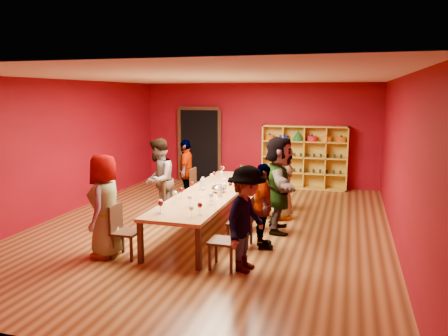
% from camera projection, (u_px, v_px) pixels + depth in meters
% --- Properties ---
extents(room_shell, '(7.10, 9.10, 3.04)m').
position_uv_depth(room_shell, '(211.00, 154.00, 8.67)').
color(room_shell, '#5B3418').
rests_on(room_shell, ground).
extents(tasting_table, '(1.10, 4.50, 0.75)m').
position_uv_depth(tasting_table, '(211.00, 193.00, 8.80)').
color(tasting_table, '#B3824A').
rests_on(tasting_table, ground).
extents(doorway, '(1.40, 0.17, 2.30)m').
position_uv_depth(doorway, '(200.00, 145.00, 13.43)').
color(doorway, black).
rests_on(doorway, ground).
extents(shelving_unit, '(2.40, 0.40, 1.80)m').
position_uv_depth(shelving_unit, '(304.00, 154.00, 12.45)').
color(shelving_unit, gold).
rests_on(shelving_unit, ground).
extents(chair_person_left_0, '(0.42, 0.42, 0.89)m').
position_uv_depth(chair_person_left_0, '(122.00, 228.00, 7.20)').
color(chair_person_left_0, '#311B10').
rests_on(chair_person_left_0, ground).
extents(person_left_0, '(0.62, 0.91, 1.71)m').
position_uv_depth(person_left_0, '(105.00, 206.00, 7.22)').
color(person_left_0, '#444549').
rests_on(person_left_0, ground).
extents(chair_person_left_2, '(0.42, 0.42, 0.89)m').
position_uv_depth(chair_person_left_2, '(172.00, 199.00, 9.20)').
color(chair_person_left_2, '#311B10').
rests_on(chair_person_left_2, ground).
extents(person_left_2, '(0.59, 0.92, 1.77)m').
position_uv_depth(person_left_2, '(159.00, 180.00, 9.22)').
color(person_left_2, pink).
rests_on(person_left_2, ground).
extents(chair_person_left_4, '(0.42, 0.42, 0.89)m').
position_uv_depth(chair_person_left_4, '(197.00, 184.00, 10.68)').
color(chair_person_left_4, '#311B10').
rests_on(chair_person_left_4, ground).
extents(person_left_4, '(0.59, 0.99, 1.59)m').
position_uv_depth(person_left_4, '(186.00, 172.00, 10.71)').
color(person_left_4, '#151C3C').
rests_on(person_left_4, ground).
extents(chair_person_right_0, '(0.42, 0.42, 0.89)m').
position_uv_depth(chair_person_right_0, '(229.00, 237.00, 6.73)').
color(chair_person_right_0, '#311B10').
rests_on(chair_person_right_0, ground).
extents(person_right_0, '(0.62, 1.11, 1.63)m').
position_uv_depth(person_right_0, '(246.00, 219.00, 6.59)').
color(person_right_0, '#CD898E').
rests_on(person_right_0, ground).
extents(chair_person_right_1, '(0.42, 0.42, 0.89)m').
position_uv_depth(chair_person_right_1, '(244.00, 219.00, 7.71)').
color(chair_person_right_1, '#311B10').
rests_on(chair_person_right_1, ground).
extents(person_right_1, '(0.65, 0.96, 1.51)m').
position_uv_depth(person_right_1, '(263.00, 206.00, 7.57)').
color(person_right_1, pink).
rests_on(person_right_1, ground).
extents(chair_person_right_2, '(0.42, 0.42, 0.89)m').
position_uv_depth(chair_person_right_2, '(257.00, 205.00, 8.68)').
color(chair_person_right_2, '#311B10').
rests_on(chair_person_right_2, ground).
extents(person_right_2, '(0.82, 1.81, 1.88)m').
position_uv_depth(person_right_2, '(279.00, 184.00, 8.48)').
color(person_right_2, '#121A32').
rests_on(person_right_2, ground).
extents(chair_person_right_3, '(0.42, 0.42, 0.89)m').
position_uv_depth(chair_person_right_3, '(265.00, 195.00, 9.57)').
color(chair_person_right_3, '#311B10').
rests_on(chair_person_right_3, ground).
extents(person_right_3, '(0.61, 0.91, 1.71)m').
position_uv_depth(person_right_3, '(281.00, 180.00, 9.42)').
color(person_right_3, '#4B4A4F').
rests_on(person_right_3, ground).
extents(chair_person_right_4, '(0.42, 0.42, 0.89)m').
position_uv_depth(chair_person_right_4, '(272.00, 188.00, 10.27)').
color(chair_person_right_4, '#311B10').
rests_on(chair_person_right_4, ground).
extents(person_right_4, '(0.46, 0.62, 1.65)m').
position_uv_depth(person_right_4, '(285.00, 175.00, 10.13)').
color(person_right_4, '#5985B8').
rests_on(person_right_4, ground).
extents(wine_glass_0, '(0.08, 0.08, 0.20)m').
position_uv_depth(wine_glass_0, '(221.00, 173.00, 9.96)').
color(wine_glass_0, silver).
rests_on(wine_glass_0, tasting_table).
extents(wine_glass_1, '(0.08, 0.08, 0.20)m').
position_uv_depth(wine_glass_1, '(200.00, 206.00, 7.06)').
color(wine_glass_1, silver).
rests_on(wine_glass_1, tasting_table).
extents(wine_glass_2, '(0.08, 0.08, 0.20)m').
position_uv_depth(wine_glass_2, '(212.00, 176.00, 9.64)').
color(wine_glass_2, silver).
rests_on(wine_glass_2, tasting_table).
extents(wine_glass_3, '(0.09, 0.09, 0.22)m').
position_uv_depth(wine_glass_3, '(175.00, 194.00, 7.82)').
color(wine_glass_3, silver).
rests_on(wine_glass_3, tasting_table).
extents(wine_glass_4, '(0.08, 0.08, 0.20)m').
position_uv_depth(wine_glass_4, '(190.00, 198.00, 7.59)').
color(wine_glass_4, silver).
rests_on(wine_glass_4, tasting_table).
extents(wine_glass_5, '(0.08, 0.08, 0.21)m').
position_uv_depth(wine_glass_5, '(224.00, 186.00, 8.56)').
color(wine_glass_5, silver).
rests_on(wine_glass_5, tasting_table).
extents(wine_glass_6, '(0.09, 0.09, 0.22)m').
position_uv_depth(wine_glass_6, '(160.00, 203.00, 7.20)').
color(wine_glass_6, silver).
rests_on(wine_glass_6, tasting_table).
extents(wine_glass_7, '(0.08, 0.08, 0.20)m').
position_uv_depth(wine_glass_7, '(182.00, 190.00, 8.17)').
color(wine_glass_7, silver).
rests_on(wine_glass_7, tasting_table).
extents(wine_glass_8, '(0.08, 0.08, 0.20)m').
position_uv_depth(wine_glass_8, '(192.00, 184.00, 8.75)').
color(wine_glass_8, silver).
rests_on(wine_glass_8, tasting_table).
extents(wine_glass_9, '(0.08, 0.08, 0.20)m').
position_uv_depth(wine_glass_9, '(212.00, 193.00, 7.97)').
color(wine_glass_9, silver).
rests_on(wine_glass_9, tasting_table).
extents(wine_glass_10, '(0.08, 0.08, 0.20)m').
position_uv_depth(wine_glass_10, '(223.00, 168.00, 10.59)').
color(wine_glass_10, silver).
rests_on(wine_glass_10, tasting_table).
extents(wine_glass_11, '(0.09, 0.09, 0.22)m').
position_uv_depth(wine_glass_11, '(250.00, 169.00, 10.49)').
color(wine_glass_11, silver).
rests_on(wine_glass_11, tasting_table).
extents(wine_glass_12, '(0.07, 0.07, 0.18)m').
position_uv_depth(wine_glass_12, '(230.00, 185.00, 8.77)').
color(wine_glass_12, silver).
rests_on(wine_glass_12, tasting_table).
extents(wine_glass_13, '(0.08, 0.08, 0.19)m').
position_uv_depth(wine_glass_13, '(202.00, 182.00, 8.99)').
color(wine_glass_13, silver).
rests_on(wine_glass_13, tasting_table).
extents(wine_glass_14, '(0.09, 0.09, 0.22)m').
position_uv_depth(wine_glass_14, '(211.00, 196.00, 7.69)').
color(wine_glass_14, silver).
rests_on(wine_glass_14, tasting_table).
extents(wine_glass_15, '(0.09, 0.09, 0.22)m').
position_uv_depth(wine_glass_15, '(221.00, 168.00, 10.56)').
color(wine_glass_15, silver).
rests_on(wine_glass_15, tasting_table).
extents(wine_glass_16, '(0.08, 0.08, 0.20)m').
position_uv_depth(wine_glass_16, '(214.00, 174.00, 9.87)').
color(wine_glass_16, silver).
rests_on(wine_glass_16, tasting_table).
extents(wine_glass_17, '(0.09, 0.09, 0.22)m').
position_uv_depth(wine_glass_17, '(161.00, 204.00, 7.12)').
color(wine_glass_17, silver).
rests_on(wine_glass_17, tasting_table).
extents(wine_glass_18, '(0.07, 0.07, 0.18)m').
position_uv_depth(wine_glass_18, '(203.00, 190.00, 8.29)').
color(wine_glass_18, silver).
rests_on(wine_glass_18, tasting_table).
extents(wine_glass_19, '(0.08, 0.08, 0.21)m').
position_uv_depth(wine_glass_19, '(224.00, 180.00, 9.09)').
color(wine_glass_19, silver).
rests_on(wine_glass_19, tasting_table).
extents(wine_glass_20, '(0.07, 0.07, 0.18)m').
position_uv_depth(wine_glass_20, '(236.00, 178.00, 9.49)').
color(wine_glass_20, silver).
rests_on(wine_glass_20, tasting_table).
extents(wine_glass_21, '(0.07, 0.07, 0.18)m').
position_uv_depth(wine_glass_21, '(191.00, 209.00, 6.93)').
color(wine_glass_21, silver).
rests_on(wine_glass_21, tasting_table).
extents(wine_glass_22, '(0.09, 0.09, 0.22)m').
position_uv_depth(wine_glass_22, '(247.00, 170.00, 10.33)').
color(wine_glass_22, silver).
rests_on(wine_glass_22, tasting_table).
extents(wine_glass_23, '(0.08, 0.08, 0.20)m').
position_uv_depth(wine_glass_23, '(240.00, 176.00, 9.63)').
color(wine_glass_23, silver).
rests_on(wine_glass_23, tasting_table).
extents(spittoon_bowl, '(0.30, 0.30, 0.17)m').
position_uv_depth(spittoon_bowl, '(219.00, 189.00, 8.67)').
color(spittoon_bowl, silver).
rests_on(spittoon_bowl, tasting_table).
extents(carafe_a, '(0.11, 0.11, 0.27)m').
position_uv_depth(carafe_a, '(203.00, 184.00, 8.87)').
color(carafe_a, silver).
rests_on(carafe_a, tasting_table).
extents(carafe_b, '(0.11, 0.11, 0.25)m').
position_uv_depth(carafe_b, '(220.00, 191.00, 8.28)').
color(carafe_b, silver).
rests_on(carafe_b, tasting_table).
extents(wine_bottle, '(0.09, 0.09, 0.28)m').
position_uv_depth(wine_bottle, '(241.00, 171.00, 10.41)').
color(wine_bottle, '#15391C').
rests_on(wine_bottle, tasting_table).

